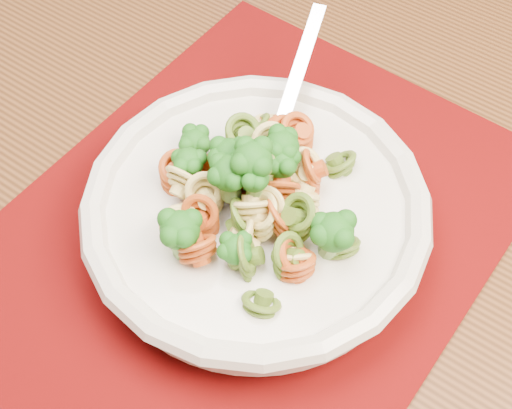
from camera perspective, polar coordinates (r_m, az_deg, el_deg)
dining_table at (r=0.67m, az=-7.84°, el=-4.26°), size 1.48×1.17×0.70m
placemat at (r=0.56m, az=-0.71°, el=-2.27°), size 0.51×0.45×0.00m
pasta_bowl at (r=0.53m, az=-0.00°, el=-0.62°), size 0.26×0.26×0.05m
pasta_broccoli_heap at (r=0.52m, az=-0.00°, el=0.38°), size 0.22×0.22×0.06m
fork at (r=0.55m, az=1.19°, el=3.88°), size 0.17×0.12×0.08m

